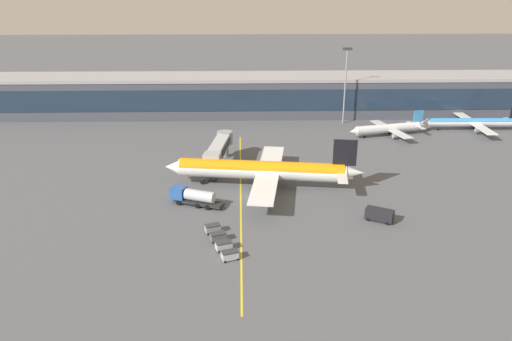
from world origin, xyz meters
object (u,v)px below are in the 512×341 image
(commuter_jet_far, at_px, (472,122))
(baggage_cart_2, at_px, (218,237))
(baggage_cart_0, at_px, (230,255))
(baggage_cart_3, at_px, (213,228))
(main_airliner, at_px, (263,170))
(commuter_jet_near, at_px, (389,128))
(crew_van, at_px, (379,214))
(baggage_cart_1, at_px, (224,245))
(fuel_tanker, at_px, (193,196))

(commuter_jet_far, bearing_deg, baggage_cart_2, -138.00)
(baggage_cart_0, distance_m, baggage_cart_3, 9.60)
(main_airliner, height_order, commuter_jet_near, main_airliner)
(crew_van, distance_m, baggage_cart_0, 29.81)
(commuter_jet_near, bearing_deg, baggage_cart_1, -125.43)
(main_airliner, xyz_separation_m, crew_van, (20.68, -16.55, -2.54))
(main_airliner, relative_size, commuter_jet_far, 1.39)
(baggage_cart_2, height_order, baggage_cart_3, same)
(commuter_jet_far, bearing_deg, baggage_cart_1, -136.27)
(main_airliner, xyz_separation_m, commuter_jet_far, (63.69, 41.65, -1.36))
(baggage_cart_2, height_order, commuter_jet_far, commuter_jet_far)
(main_airliner, bearing_deg, commuter_jet_near, 44.39)
(baggage_cart_2, relative_size, commuter_jet_near, 0.12)
(baggage_cart_1, bearing_deg, commuter_jet_near, 54.57)
(fuel_tanker, relative_size, baggage_cart_0, 3.64)
(baggage_cart_0, bearing_deg, baggage_cart_3, 109.63)
(crew_van, distance_m, commuter_jet_far, 72.38)
(main_airliner, xyz_separation_m, baggage_cart_1, (-7.34, -26.29, -3.07))
(baggage_cart_2, bearing_deg, main_airliner, 70.13)
(crew_van, height_order, commuter_jet_near, commuter_jet_near)
(fuel_tanker, distance_m, commuter_jet_near, 68.50)
(fuel_tanker, distance_m, crew_van, 35.48)
(baggage_cart_3, bearing_deg, main_airliner, 64.91)
(fuel_tanker, bearing_deg, baggage_cart_3, -69.06)
(main_airliner, distance_m, commuter_jet_near, 52.41)
(crew_van, xyz_separation_m, commuter_jet_far, (43.01, 58.20, 1.18))
(main_airliner, distance_m, crew_van, 26.61)
(baggage_cart_0, bearing_deg, baggage_cart_1, 109.63)
(main_airliner, xyz_separation_m, baggage_cart_3, (-9.49, -20.26, -3.07))
(baggage_cart_1, relative_size, commuter_jet_far, 0.10)
(baggage_cart_1, height_order, commuter_jet_far, commuter_jet_far)
(commuter_jet_near, bearing_deg, crew_van, -107.49)
(commuter_jet_far, height_order, commuter_jet_near, commuter_jet_far)
(crew_van, bearing_deg, baggage_cart_2, -166.98)
(fuel_tanker, relative_size, commuter_jet_near, 0.45)
(crew_van, height_order, baggage_cart_1, crew_van)
(crew_van, height_order, baggage_cart_2, crew_van)
(fuel_tanker, bearing_deg, main_airliner, 31.99)
(baggage_cart_3, relative_size, commuter_jet_far, 0.10)
(fuel_tanker, distance_m, baggage_cart_2, 15.62)
(baggage_cart_2, bearing_deg, commuter_jet_far, 42.00)
(main_airliner, xyz_separation_m, commuter_jet_near, (37.44, 36.64, -1.61))
(main_airliner, relative_size, crew_van, 7.87)
(fuel_tanker, distance_m, commuter_jet_far, 92.50)
(crew_van, distance_m, baggage_cart_1, 29.66)
(crew_van, xyz_separation_m, baggage_cart_2, (-29.09, -6.73, -0.53))
(baggage_cart_0, distance_m, baggage_cart_2, 6.40)
(commuter_jet_far, bearing_deg, baggage_cart_3, -139.77)
(main_airliner, distance_m, baggage_cart_1, 27.47)
(baggage_cart_0, xyz_separation_m, commuter_jet_far, (69.95, 70.95, 1.71))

